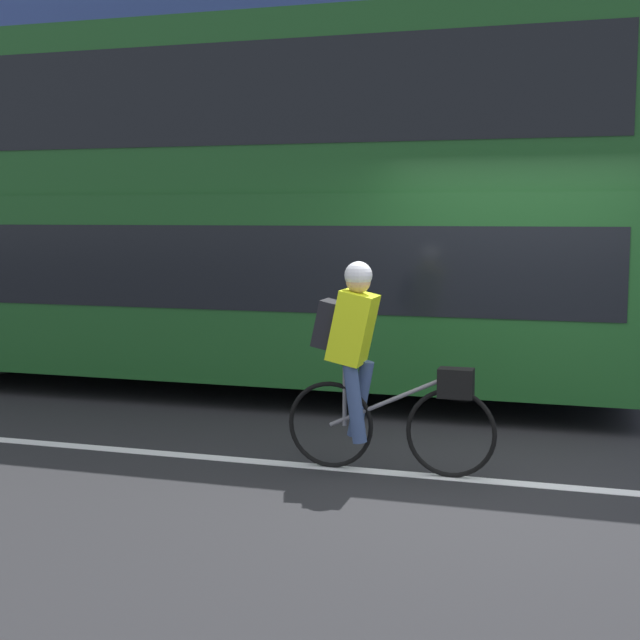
% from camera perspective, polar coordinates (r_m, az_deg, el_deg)
% --- Properties ---
extents(ground_plane, '(80.00, 80.00, 0.00)m').
position_cam_1_polar(ground_plane, '(6.98, 11.19, -9.76)').
color(ground_plane, '#232326').
extents(road_center_line, '(50.00, 0.14, 0.01)m').
position_cam_1_polar(road_center_line, '(6.83, 11.05, -10.10)').
color(road_center_line, silver).
rests_on(road_center_line, ground_plane).
extents(sidewalk_curb, '(60.00, 1.72, 0.15)m').
position_cam_1_polar(sidewalk_curb, '(12.18, 13.67, -2.38)').
color(sidewalk_curb, gray).
rests_on(sidewalk_curb, ground_plane).
extents(bus, '(9.30, 2.60, 3.92)m').
position_cam_1_polar(bus, '(10.29, -6.91, 7.74)').
color(bus, black).
rests_on(bus, ground_plane).
extents(cyclist_on_bike, '(1.62, 0.32, 1.62)m').
position_cam_1_polar(cyclist_on_bike, '(6.80, 3.10, -2.52)').
color(cyclist_on_bike, black).
rests_on(cyclist_on_bike, ground_plane).
extents(trash_bin, '(0.51, 0.51, 0.88)m').
position_cam_1_polar(trash_bin, '(13.88, -13.40, 0.87)').
color(trash_bin, '#515156').
rests_on(trash_bin, sidewalk_curb).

